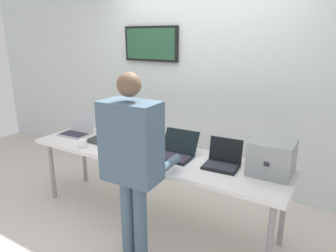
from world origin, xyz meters
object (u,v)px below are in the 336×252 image
equipment_box (272,157)px  laptop_station_0 (78,130)px  laptop_station_1 (104,135)px  person (132,156)px  workbench (152,157)px  laptop_station_2 (137,142)px  laptop_station_3 (176,151)px  laptop_station_4 (223,160)px  coffee_mug (83,144)px

equipment_box → laptop_station_0: size_ratio=1.03×
laptop_station_1 → person: bearing=-36.0°
equipment_box → laptop_station_0: 2.21m
workbench → laptop_station_1: (-0.67, 0.04, 0.11)m
laptop_station_0 → laptop_station_2: bearing=-0.4°
laptop_station_3 → laptop_station_4: bearing=1.4°
laptop_station_1 → laptop_station_2: 0.45m
laptop_station_0 → laptop_station_4: 1.81m
laptop_station_1 → laptop_station_0: bearing=179.6°
laptop_station_2 → laptop_station_0: bearing=179.6°
workbench → coffee_mug: (-0.69, -0.25, 0.09)m
person → coffee_mug: person is taller
workbench → laptop_station_0: laptop_station_0 is taller
equipment_box → coffee_mug: equipment_box is taller
laptop_station_3 → person: 0.69m
equipment_box → person: size_ratio=0.23×
workbench → laptop_station_1: bearing=176.5°
laptop_station_4 → person: size_ratio=0.20×
laptop_station_3 → coffee_mug: size_ratio=4.27×
workbench → coffee_mug: bearing=-160.2°
laptop_station_1 → coffee_mug: bearing=-95.8°
laptop_station_4 → laptop_station_0: bearing=-179.6°
laptop_station_1 → workbench: bearing=-3.5°
coffee_mug → laptop_station_3: bearing=17.3°
workbench → laptop_station_4: (0.72, 0.06, 0.11)m
workbench → equipment_box: bearing=7.0°
equipment_box → coffee_mug: 1.86m
person → workbench: bearing=111.7°
laptop_station_0 → coffee_mug: laptop_station_0 is taller
laptop_station_1 → laptop_station_4: laptop_station_4 is taller
laptop_station_3 → coffee_mug: laptop_station_3 is taller
laptop_station_1 → laptop_station_3: 0.91m
laptop_station_0 → laptop_station_1: 0.42m
laptop_station_3 → laptop_station_4: size_ratio=1.17×
laptop_station_3 → laptop_station_4: (0.48, 0.01, 0.00)m
laptop_station_2 → laptop_station_3: bearing=0.8°
equipment_box → laptop_station_0: (-2.21, -0.09, -0.09)m
laptop_station_4 → person: bearing=-125.1°
equipment_box → laptop_station_1: size_ratio=1.11×
laptop_station_2 → laptop_station_3: (0.46, 0.01, -0.00)m
laptop_station_0 → person: size_ratio=0.22×
laptop_station_0 → laptop_station_4: (1.81, 0.01, 0.00)m
laptop_station_3 → coffee_mug: bearing=-162.7°
workbench → equipment_box: 1.15m
laptop_station_2 → person: 0.82m
laptop_station_0 → coffee_mug: 0.49m
equipment_box → laptop_station_4: size_ratio=1.15×
laptop_station_2 → coffee_mug: (-0.48, -0.29, -0.01)m
laptop_station_2 → coffee_mug: size_ratio=3.84×
workbench → person: size_ratio=1.67×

